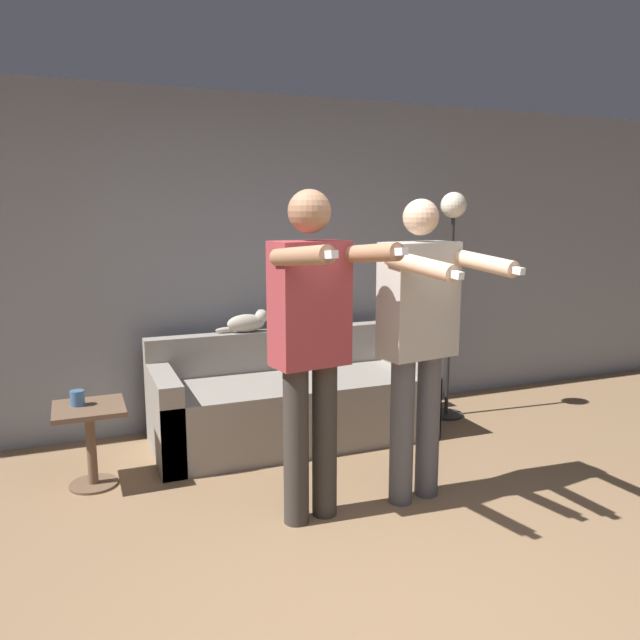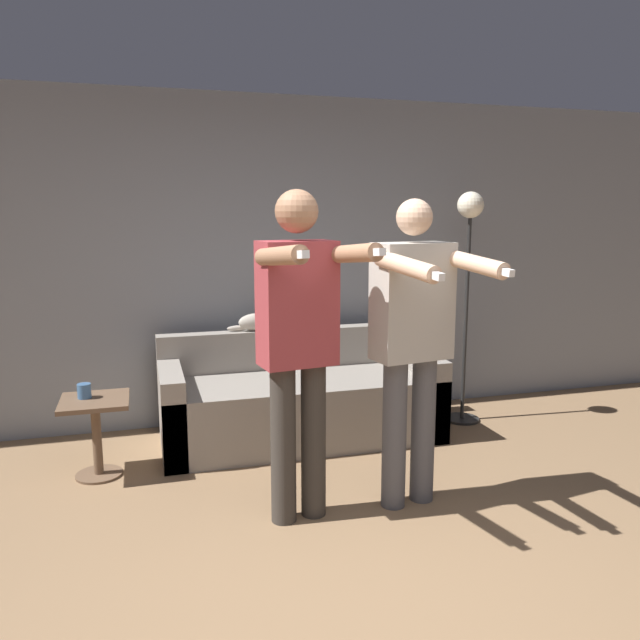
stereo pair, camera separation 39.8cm
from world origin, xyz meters
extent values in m
plane|color=#846647|center=(0.00, 0.00, 0.00)|extent=(16.00, 16.00, 0.00)
cube|color=gray|center=(0.00, 2.77, 1.30)|extent=(10.00, 0.05, 2.60)
cube|color=gray|center=(0.32, 2.17, 0.24)|extent=(2.06, 0.83, 0.48)
cube|color=gray|center=(0.32, 2.52, 0.63)|extent=(2.06, 0.14, 0.31)
cube|color=gray|center=(-0.63, 2.17, 0.31)|extent=(0.16, 0.83, 0.62)
cube|color=gray|center=(1.27, 2.17, 0.31)|extent=(0.16, 0.83, 0.62)
cylinder|color=#38332D|center=(-0.09, 0.97, 0.44)|extent=(0.14, 0.14, 0.89)
cylinder|color=#38332D|center=(0.09, 1.00, 0.44)|extent=(0.14, 0.14, 0.89)
cube|color=#9E383D|center=(0.00, 0.99, 1.22)|extent=(0.43, 0.28, 0.67)
sphere|color=#9E7051|center=(0.00, 0.99, 1.70)|extent=(0.23, 0.23, 0.23)
cylinder|color=#9E7051|center=(-0.15, 0.71, 1.50)|extent=(0.16, 0.51, 0.13)
cube|color=white|center=(-0.11, 0.47, 1.52)|extent=(0.05, 0.13, 0.05)
cylinder|color=#9E7051|center=(0.23, 0.77, 1.50)|extent=(0.16, 0.51, 0.13)
cube|color=white|center=(0.26, 0.52, 1.52)|extent=(0.05, 0.13, 0.05)
cylinder|color=#56565B|center=(0.57, 0.97, 0.44)|extent=(0.14, 0.14, 0.88)
cylinder|color=#56565B|center=(0.76, 1.00, 0.44)|extent=(0.14, 0.14, 0.88)
cube|color=#B7B2A8|center=(0.67, 0.99, 1.21)|extent=(0.47, 0.29, 0.66)
sphere|color=#D8AD8C|center=(0.67, 0.99, 1.67)|extent=(0.20, 0.20, 0.20)
cylinder|color=#D8AD8C|center=(0.50, 0.71, 1.43)|extent=(0.17, 0.51, 0.14)
cube|color=white|center=(0.54, 0.46, 1.41)|extent=(0.05, 0.13, 0.05)
cylinder|color=#D8AD8C|center=(0.91, 0.77, 1.43)|extent=(0.17, 0.51, 0.14)
cube|color=white|center=(0.95, 0.53, 1.41)|extent=(0.05, 0.13, 0.05)
ellipsoid|color=#B7AD9E|center=(0.06, 2.52, 0.85)|extent=(0.30, 0.12, 0.14)
sphere|color=#B7AD9E|center=(0.19, 2.52, 0.90)|extent=(0.10, 0.10, 0.10)
ellipsoid|color=#B7AD9E|center=(-0.09, 2.53, 0.81)|extent=(0.16, 0.04, 0.04)
cone|color=#B7AD9E|center=(0.17, 2.50, 0.94)|extent=(0.03, 0.03, 0.03)
cone|color=#B7AD9E|center=(0.17, 2.53, 0.94)|extent=(0.03, 0.03, 0.03)
cylinder|color=black|center=(1.70, 2.22, 0.01)|extent=(0.28, 0.28, 0.02)
cylinder|color=black|center=(1.70, 2.22, 0.84)|extent=(0.03, 0.03, 1.69)
sphere|color=white|center=(1.70, 2.22, 1.75)|extent=(0.21, 0.21, 0.21)
cylinder|color=brown|center=(-1.12, 1.89, 0.01)|extent=(0.30, 0.30, 0.02)
cylinder|color=brown|center=(-1.12, 1.89, 0.24)|extent=(0.06, 0.06, 0.49)
cube|color=brown|center=(-1.12, 1.89, 0.50)|extent=(0.42, 0.42, 0.03)
cylinder|color=#3D6693|center=(-1.18, 1.93, 0.57)|extent=(0.09, 0.09, 0.09)
camera|label=1|loc=(-1.17, -2.06, 1.71)|focal=35.00mm
camera|label=2|loc=(-0.79, -2.19, 1.71)|focal=35.00mm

